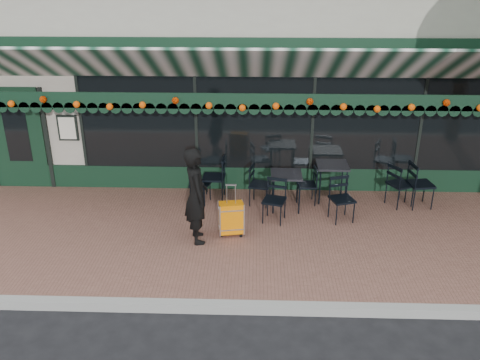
{
  "coord_description": "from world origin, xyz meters",
  "views": [
    {
      "loc": [
        0.25,
        -6.11,
        4.64
      ],
      "look_at": [
        -0.01,
        1.6,
        1.37
      ],
      "focal_mm": 38.0,
      "sensor_mm": 36.0,
      "label": 1
    }
  ],
  "objects_px": {
    "chair_b_right": "(260,185)",
    "chair_solo": "(200,185)",
    "chair_a_right": "(421,185)",
    "chair_b_front": "(274,201)",
    "cafe_table_b": "(286,177)",
    "chair_a_extra": "(400,185)",
    "chair_a_left": "(306,185)",
    "cafe_table_a": "(332,168)",
    "chair_b_left": "(214,178)",
    "chair_a_front": "(342,200)",
    "suitcase": "(231,218)",
    "woman": "(196,196)"
  },
  "relations": [
    {
      "from": "chair_b_right",
      "to": "chair_solo",
      "type": "height_order",
      "value": "chair_b_right"
    },
    {
      "from": "chair_a_right",
      "to": "chair_b_front",
      "type": "height_order",
      "value": "chair_a_right"
    },
    {
      "from": "cafe_table_b",
      "to": "chair_a_extra",
      "type": "relative_size",
      "value": 0.83
    },
    {
      "from": "chair_b_right",
      "to": "chair_a_right",
      "type": "bearing_deg",
      "value": -76.26
    },
    {
      "from": "chair_a_left",
      "to": "cafe_table_b",
      "type": "bearing_deg",
      "value": -65.37
    },
    {
      "from": "cafe_table_a",
      "to": "chair_b_left",
      "type": "height_order",
      "value": "chair_b_left"
    },
    {
      "from": "chair_a_front",
      "to": "chair_a_extra",
      "type": "bearing_deg",
      "value": 12.58
    },
    {
      "from": "suitcase",
      "to": "chair_b_right",
      "type": "bearing_deg",
      "value": 58.15
    },
    {
      "from": "chair_b_right",
      "to": "chair_solo",
      "type": "relative_size",
      "value": 1.1
    },
    {
      "from": "woman",
      "to": "chair_b_right",
      "type": "relative_size",
      "value": 2.08
    },
    {
      "from": "woman",
      "to": "cafe_table_b",
      "type": "height_order",
      "value": "woman"
    },
    {
      "from": "cafe_table_a",
      "to": "chair_b_left",
      "type": "relative_size",
      "value": 0.84
    },
    {
      "from": "chair_b_left",
      "to": "chair_solo",
      "type": "xyz_separation_m",
      "value": [
        -0.27,
        -0.18,
        -0.09
      ]
    },
    {
      "from": "chair_a_front",
      "to": "chair_b_left",
      "type": "relative_size",
      "value": 0.92
    },
    {
      "from": "chair_a_left",
      "to": "chair_solo",
      "type": "height_order",
      "value": "chair_a_left"
    },
    {
      "from": "suitcase",
      "to": "chair_a_extra",
      "type": "height_order",
      "value": "suitcase"
    },
    {
      "from": "cafe_table_b",
      "to": "chair_solo",
      "type": "xyz_separation_m",
      "value": [
        -1.72,
        0.22,
        -0.29
      ]
    },
    {
      "from": "suitcase",
      "to": "chair_solo",
      "type": "xyz_separation_m",
      "value": [
        -0.7,
        1.35,
        0.05
      ]
    },
    {
      "from": "chair_b_left",
      "to": "cafe_table_b",
      "type": "bearing_deg",
      "value": 77.4
    },
    {
      "from": "woman",
      "to": "chair_a_front",
      "type": "xyz_separation_m",
      "value": [
        2.64,
        0.84,
        -0.43
      ]
    },
    {
      "from": "cafe_table_b",
      "to": "chair_solo",
      "type": "relative_size",
      "value": 0.99
    },
    {
      "from": "cafe_table_a",
      "to": "chair_a_extra",
      "type": "height_order",
      "value": "chair_a_extra"
    },
    {
      "from": "cafe_table_a",
      "to": "chair_b_right",
      "type": "relative_size",
      "value": 0.94
    },
    {
      "from": "chair_solo",
      "to": "cafe_table_b",
      "type": "bearing_deg",
      "value": -80.5
    },
    {
      "from": "suitcase",
      "to": "chair_b_front",
      "type": "distance_m",
      "value": 0.97
    },
    {
      "from": "chair_a_left",
      "to": "chair_a_extra",
      "type": "bearing_deg",
      "value": 84.44
    },
    {
      "from": "cafe_table_a",
      "to": "chair_b_left",
      "type": "bearing_deg",
      "value": -178.71
    },
    {
      "from": "chair_b_left",
      "to": "woman",
      "type": "bearing_deg",
      "value": -2.23
    },
    {
      "from": "woman",
      "to": "suitcase",
      "type": "relative_size",
      "value": 1.75
    },
    {
      "from": "chair_a_left",
      "to": "chair_a_front",
      "type": "xyz_separation_m",
      "value": [
        0.6,
        -0.73,
        0.03
      ]
    },
    {
      "from": "suitcase",
      "to": "chair_a_extra",
      "type": "bearing_deg",
      "value": 11.91
    },
    {
      "from": "chair_a_left",
      "to": "chair_b_left",
      "type": "xyz_separation_m",
      "value": [
        -1.88,
        0.16,
        0.07
      ]
    },
    {
      "from": "chair_b_front",
      "to": "chair_b_right",
      "type": "bearing_deg",
      "value": 125.55
    },
    {
      "from": "woman",
      "to": "chair_a_front",
      "type": "distance_m",
      "value": 2.8
    },
    {
      "from": "chair_a_right",
      "to": "chair_solo",
      "type": "bearing_deg",
      "value": 81.35
    },
    {
      "from": "cafe_table_b",
      "to": "chair_a_right",
      "type": "bearing_deg",
      "value": 3.84
    },
    {
      "from": "chair_b_left",
      "to": "chair_b_right",
      "type": "bearing_deg",
      "value": 79.12
    },
    {
      "from": "cafe_table_b",
      "to": "cafe_table_a",
      "type": "bearing_deg",
      "value": 25.52
    },
    {
      "from": "woman",
      "to": "cafe_table_a",
      "type": "height_order",
      "value": "woman"
    },
    {
      "from": "chair_a_front",
      "to": "chair_b_front",
      "type": "bearing_deg",
      "value": 166.82
    },
    {
      "from": "chair_a_right",
      "to": "chair_b_left",
      "type": "xyz_separation_m",
      "value": [
        -4.14,
        0.22,
        -0.0
      ]
    },
    {
      "from": "suitcase",
      "to": "chair_solo",
      "type": "bearing_deg",
      "value": 107.2
    },
    {
      "from": "cafe_table_a",
      "to": "chair_b_left",
      "type": "distance_m",
      "value": 2.42
    },
    {
      "from": "chair_a_right",
      "to": "chair_b_front",
      "type": "bearing_deg",
      "value": 96.15
    },
    {
      "from": "suitcase",
      "to": "chair_a_right",
      "type": "bearing_deg",
      "value": 9.28
    },
    {
      "from": "chair_a_right",
      "to": "suitcase",
      "type": "bearing_deg",
      "value": 101.34
    },
    {
      "from": "chair_a_front",
      "to": "chair_solo",
      "type": "height_order",
      "value": "chair_a_front"
    },
    {
      "from": "chair_a_front",
      "to": "chair_a_left",
      "type": "bearing_deg",
      "value": 112.78
    },
    {
      "from": "woman",
      "to": "cafe_table_b",
      "type": "xyz_separation_m",
      "value": [
        1.61,
        1.33,
        -0.19
      ]
    },
    {
      "from": "chair_a_left",
      "to": "chair_b_right",
      "type": "relative_size",
      "value": 0.95
    }
  ]
}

